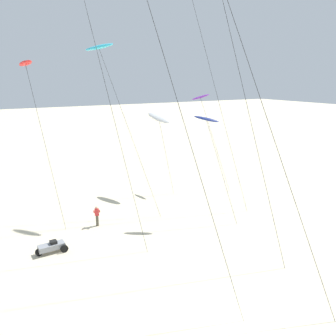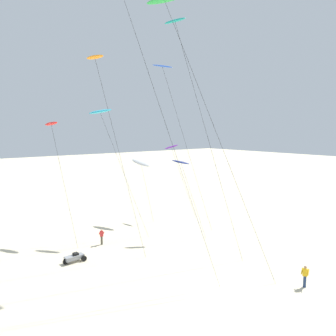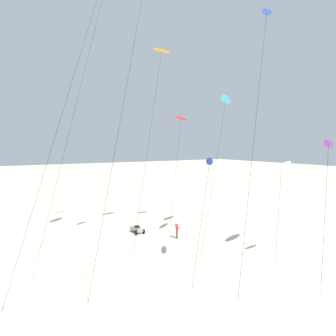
# 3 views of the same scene
# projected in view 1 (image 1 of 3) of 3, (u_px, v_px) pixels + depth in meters

# --- Properties ---
(ground_plane) EXTENTS (260.00, 260.00, 0.00)m
(ground_plane) POSITION_uv_depth(u_px,v_px,m) (238.00, 325.00, 15.92)
(ground_plane) COLOR beige
(kite_red) EXTENTS (1.90, 3.44, 12.74)m
(kite_red) POSITION_uv_depth(u_px,v_px,m) (26.00, 65.00, 24.13)
(kite_red) COLOR red
(kite_red) RESTS_ON ground
(kite_cyan) EXTENTS (4.12, 6.56, 14.31)m
(kite_cyan) POSITION_uv_depth(u_px,v_px,m) (99.00, 48.00, 27.67)
(kite_cyan) COLOR #33BFE0
(kite_cyan) RESTS_ON ground
(kite_purple) EXTENTS (2.46, 4.21, 9.98)m
(kite_purple) POSITION_uv_depth(u_px,v_px,m) (201.00, 98.00, 34.17)
(kite_purple) COLOR purple
(kite_purple) RESTS_ON ground
(kite_white) EXTENTS (1.75, 3.25, 8.31)m
(kite_white) POSITION_uv_depth(u_px,v_px,m) (159.00, 118.00, 32.98)
(kite_white) COLOR white
(kite_white) RESTS_ON ground
(kite_navy) EXTENTS (2.42, 3.38, 8.62)m
(kite_navy) POSITION_uv_depth(u_px,v_px,m) (207.00, 120.00, 26.24)
(kite_navy) COLOR navy
(kite_navy) RESTS_ON ground
(kite_flyer_middle) EXTENTS (0.66, 0.64, 1.67)m
(kite_flyer_middle) POSITION_uv_depth(u_px,v_px,m) (97.00, 215.00, 26.43)
(kite_flyer_middle) COLOR #4C4738
(kite_flyer_middle) RESTS_ON ground
(beach_buggy) EXTENTS (2.08, 1.06, 0.82)m
(beach_buggy) POSITION_uv_depth(u_px,v_px,m) (52.00, 246.00, 22.51)
(beach_buggy) COLOR gray
(beach_buggy) RESTS_ON ground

